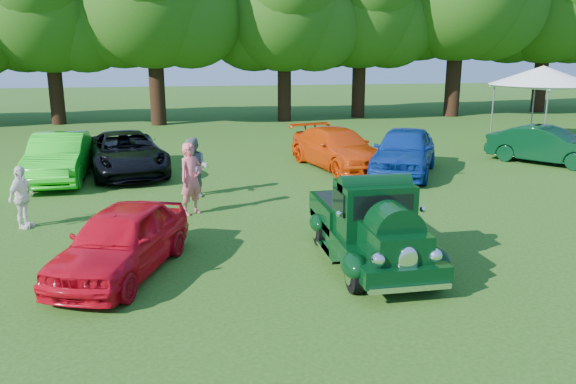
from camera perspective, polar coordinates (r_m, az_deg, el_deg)
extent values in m
plane|color=#224810|center=(12.06, 0.53, -6.27)|extent=(120.00, 120.00, 0.00)
cylinder|color=black|center=(10.18, 6.81, -8.32)|extent=(0.20, 0.68, 0.68)
cylinder|color=black|center=(10.71, 14.64, -7.53)|extent=(0.20, 0.68, 0.68)
cylinder|color=black|center=(12.53, 3.26, -3.88)|extent=(0.20, 0.68, 0.68)
cylinder|color=black|center=(12.96, 9.79, -3.44)|extent=(0.20, 0.68, 0.68)
cube|color=black|center=(11.57, 8.40, -4.84)|extent=(1.57, 4.11, 0.31)
cube|color=black|center=(10.36, 10.68, -5.08)|extent=(1.00, 1.32, 0.57)
cube|color=black|center=(11.26, 8.72, -1.78)|extent=(1.42, 1.05, 1.10)
cube|color=black|center=(10.76, 9.63, -1.51)|extent=(1.19, 0.05, 0.47)
cube|color=black|center=(12.63, 6.60, -1.94)|extent=(1.57, 1.87, 0.53)
cube|color=black|center=(12.56, 6.64, -0.82)|extent=(1.35, 1.64, 0.05)
ellipsoid|color=black|center=(10.10, 6.69, -7.42)|extent=(0.45, 0.78, 0.45)
ellipsoid|color=black|center=(10.66, 14.84, -6.65)|extent=(0.45, 0.78, 0.45)
ellipsoid|color=black|center=(12.47, 3.02, -3.17)|extent=(0.35, 0.66, 0.38)
ellipsoid|color=black|center=(12.94, 10.04, -2.73)|extent=(0.35, 0.66, 0.38)
ellipsoid|color=white|center=(9.81, 12.11, -6.96)|extent=(0.37, 0.11, 0.54)
sphere|color=white|center=(9.66, 9.16, -6.79)|extent=(0.26, 0.26, 0.26)
sphere|color=white|center=(10.04, 14.69, -6.27)|extent=(0.26, 0.26, 0.26)
cube|color=white|center=(9.85, 12.29, -9.52)|extent=(1.48, 0.10, 0.10)
cube|color=white|center=(13.59, 5.39, -2.34)|extent=(1.48, 0.10, 0.10)
imported|color=red|center=(11.31, -16.57, -4.72)|extent=(2.86, 4.21, 1.33)
imported|color=#1FD31C|center=(20.09, -22.20, 3.26)|extent=(1.76, 4.76, 1.55)
imported|color=black|center=(20.52, -16.13, 3.83)|extent=(3.47, 5.65, 1.46)
imported|color=#D43A07|center=(20.82, 5.08, 4.44)|extent=(3.15, 5.30, 1.44)
imported|color=navy|center=(20.01, 11.71, 4.10)|extent=(4.02, 5.16, 1.64)
imported|color=black|center=(23.66, 24.80, 4.33)|extent=(3.76, 4.35, 1.42)
imported|color=#E9606C|center=(14.90, -9.83, 1.32)|extent=(0.83, 0.80, 1.91)
imported|color=slate|center=(16.72, -9.49, 2.48)|extent=(1.06, 0.98, 1.77)
imported|color=white|center=(15.02, -25.45, -0.49)|extent=(0.65, 0.98, 1.54)
cube|color=white|center=(28.95, 24.37, 9.80)|extent=(4.09, 4.09, 0.13)
cone|color=white|center=(28.93, 24.47, 10.76)|extent=(6.00, 6.00, 0.86)
cylinder|color=slate|center=(27.03, 24.69, 6.67)|extent=(0.06, 0.06, 2.58)
cylinder|color=slate|center=(28.83, 20.03, 7.49)|extent=(0.06, 0.06, 2.58)
cylinder|color=slate|center=(31.08, 23.59, 7.59)|extent=(0.06, 0.06, 2.58)
cylinder|color=black|center=(35.87, -22.50, 9.62)|extent=(0.82, 0.82, 4.08)
sphere|color=#1C4C10|center=(35.89, -23.23, 17.01)|extent=(7.46, 7.46, 7.46)
cylinder|color=black|center=(33.82, -13.17, 10.38)|extent=(0.88, 0.88, 4.40)
cylinder|color=black|center=(34.79, -0.38, 10.58)|extent=(0.82, 0.82, 4.09)
sphere|color=#1C4C10|center=(34.81, -0.39, 18.27)|extent=(7.48, 7.48, 7.48)
cylinder|color=black|center=(37.11, 7.19, 10.83)|extent=(0.85, 0.85, 4.27)
sphere|color=#1C4C10|center=(37.16, 7.43, 18.35)|extent=(7.81, 7.81, 7.81)
cylinder|color=black|center=(38.99, 16.44, 11.00)|extent=(0.98, 0.98, 4.90)
cylinder|color=black|center=(43.89, 24.25, 10.43)|extent=(0.92, 0.92, 4.60)
sphere|color=#1C4C10|center=(43.97, 24.96, 17.24)|extent=(8.41, 8.41, 8.41)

